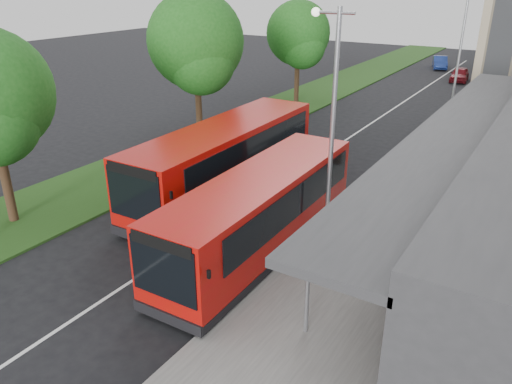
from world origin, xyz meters
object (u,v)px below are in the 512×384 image
Objects in this scene: bus_main at (260,213)px; bollard at (464,122)px; tree_mid at (196,47)px; car_far at (440,62)px; lamp_post_near at (331,117)px; litter_bin at (427,170)px; tree_far at (298,37)px; bus_second at (225,160)px; car_near at (460,74)px; lamp_post_far at (459,48)px.

bollard is at bearing 79.60° from bus_main.
car_far is at bearing 80.53° from tree_mid.
lamp_post_near is 17.72m from bollard.
litter_bin is at bearing 77.74° from lamp_post_near.
bollard is (-0.21, 9.43, 0.08)m from litter_bin.
tree_far is at bearing 138.64° from litter_bin.
litter_bin is (7.20, 6.11, -0.99)m from bus_second.
bus_second reaches higher than car_far.
bus_main reaches higher than bollard.
tree_mid is at bearing -113.84° from car_near.
car_near is at bearing 83.42° from bus_second.
bus_second is at bearing -101.64° from car_near.
bus_main reaches higher than litter_bin.
bollard is at bearing 38.83° from tree_mid.
lamp_post_near is at bearing -102.26° from litter_bin.
lamp_post_near is 20.00m from lamp_post_far.
car_far is (-6.97, 23.63, -0.08)m from bollard.
car_far is at bearing 89.01° from bus_second.
bollard reaches higher than car_far.
litter_bin is at bearing -87.63° from car_near.
tree_mid is 8.66m from bus_second.
lamp_post_near is 7.12× the size of bollard.
car_far is (-3.84, 42.57, -0.84)m from bus_main.
litter_bin is at bearing -82.14° from lamp_post_far.
lamp_post_far is at bearing 117.75° from bollard.
litter_bin is 0.26× the size of car_near.
bollard is 0.30× the size of car_near.
tree_far is 17.59m from litter_bin.
tree_far is 18.56m from bus_second.
bus_main is at bearing -99.38° from bollard.
lamp_post_far is 13.01m from litter_bin.
lamp_post_near is 41.39m from car_far.
bus_main is (-1.65, -1.74, -3.25)m from lamp_post_near.
litter_bin is at bearing 39.35° from bus_second.
bus_second is at bearing -43.85° from tree_mid.
bus_main is at bearing -65.50° from tree_far.
bus_second is (-5.51, -18.34, -3.09)m from lamp_post_far.
car_far is (-3.22, 6.22, -0.01)m from car_near.
tree_mid reaches higher than car_far.
car_near is (8.85, 27.56, -4.79)m from tree_mid.
bus_main is at bearing -133.48° from lamp_post_near.
bus_second is at bearing -139.69° from litter_bin.
tree_far is 22.06m from lamp_post_near.
bollard is at bearing 85.10° from lamp_post_near.
bus_second is (-5.51, 1.66, -3.09)m from lamp_post_near.
lamp_post_near reaches higher than tree_far.
bus_main is 2.66× the size of car_far.
lamp_post_far is (11.13, 0.95, -0.12)m from tree_far.
lamp_post_near reaches higher than bus_second.
lamp_post_near reaches higher than litter_bin.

